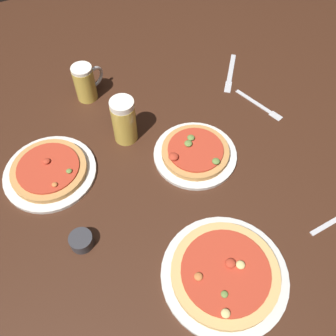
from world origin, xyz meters
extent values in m
cube|color=#3D2114|center=(0.00, 0.00, -0.01)|extent=(2.40, 2.40, 0.03)
cylinder|color=silver|center=(0.00, -0.36, 0.01)|extent=(0.33, 0.33, 0.01)
cylinder|color=tan|center=(0.00, -0.36, 0.02)|extent=(0.28, 0.28, 0.02)
cylinder|color=#B73823|center=(0.00, -0.36, 0.03)|extent=(0.23, 0.23, 0.01)
ellipsoid|color=olive|center=(-0.03, -0.41, 0.04)|extent=(0.02, 0.02, 0.01)
ellipsoid|color=#B73823|center=(0.02, -0.35, 0.04)|extent=(0.03, 0.03, 0.01)
ellipsoid|color=#DBC67A|center=(0.04, -0.37, 0.04)|extent=(0.02, 0.02, 0.01)
ellipsoid|color=#C67038|center=(-0.07, -0.35, 0.04)|extent=(0.02, 0.02, 0.01)
ellipsoid|color=#DBC67A|center=(-0.05, -0.45, 0.04)|extent=(0.02, 0.02, 0.01)
cylinder|color=silver|center=(-0.34, 0.14, 0.01)|extent=(0.29, 0.29, 0.01)
cylinder|color=tan|center=(-0.34, 0.14, 0.02)|extent=(0.23, 0.23, 0.02)
cylinder|color=#B73823|center=(-0.34, 0.14, 0.03)|extent=(0.19, 0.19, 0.01)
ellipsoid|color=#B73823|center=(-0.34, 0.16, 0.04)|extent=(0.02, 0.02, 0.01)
ellipsoid|color=#C67038|center=(-0.34, 0.07, 0.04)|extent=(0.02, 0.02, 0.01)
ellipsoid|color=olive|center=(-0.28, 0.10, 0.04)|extent=(0.02, 0.02, 0.01)
cylinder|color=silver|center=(0.11, 0.02, 0.01)|extent=(0.27, 0.27, 0.01)
cylinder|color=tan|center=(0.11, 0.02, 0.02)|extent=(0.22, 0.22, 0.02)
cylinder|color=#B73823|center=(0.11, 0.02, 0.03)|extent=(0.18, 0.18, 0.01)
ellipsoid|color=#B73823|center=(0.03, 0.02, 0.04)|extent=(0.03, 0.03, 0.02)
ellipsoid|color=olive|center=(0.14, -0.05, 0.04)|extent=(0.02, 0.02, 0.01)
ellipsoid|color=olive|center=(0.11, 0.07, 0.04)|extent=(0.02, 0.02, 0.01)
ellipsoid|color=olive|center=(0.09, 0.05, 0.04)|extent=(0.03, 0.03, 0.01)
cylinder|color=gold|center=(-0.13, 0.42, 0.06)|extent=(0.07, 0.07, 0.12)
cylinder|color=white|center=(-0.13, 0.42, 0.13)|extent=(0.07, 0.07, 0.01)
torus|color=silver|center=(-0.09, 0.45, 0.06)|extent=(0.08, 0.05, 0.08)
cylinder|color=gold|center=(-0.07, 0.19, 0.07)|extent=(0.08, 0.08, 0.14)
cylinder|color=white|center=(-0.07, 0.19, 0.15)|extent=(0.08, 0.08, 0.02)
torus|color=silver|center=(-0.08, 0.24, 0.07)|extent=(0.03, 0.09, 0.09)
cylinder|color=#333338|center=(-0.31, -0.12, 0.02)|extent=(0.07, 0.07, 0.04)
cube|color=silver|center=(0.41, 0.15, 0.00)|extent=(0.07, 0.16, 0.01)
cube|color=silver|center=(0.44, 0.06, 0.00)|extent=(0.04, 0.05, 0.00)
cube|color=silver|center=(0.42, 0.34, 0.00)|extent=(0.12, 0.15, 0.01)
cube|color=silver|center=(0.36, 0.26, 0.00)|extent=(0.05, 0.06, 0.00)
cube|color=silver|center=(0.36, -0.35, 0.00)|extent=(0.16, 0.03, 0.01)
camera|label=1|loc=(-0.26, -0.59, 0.94)|focal=38.90mm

